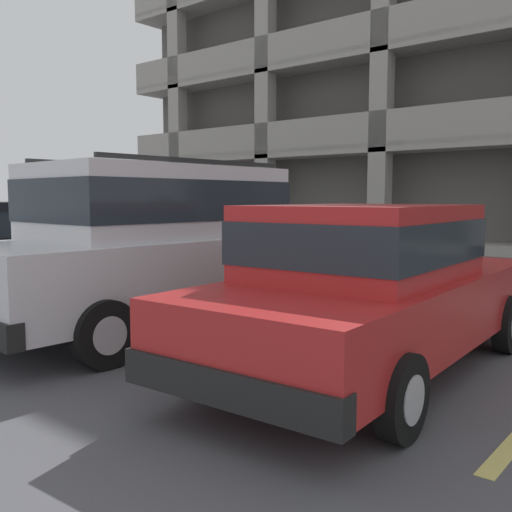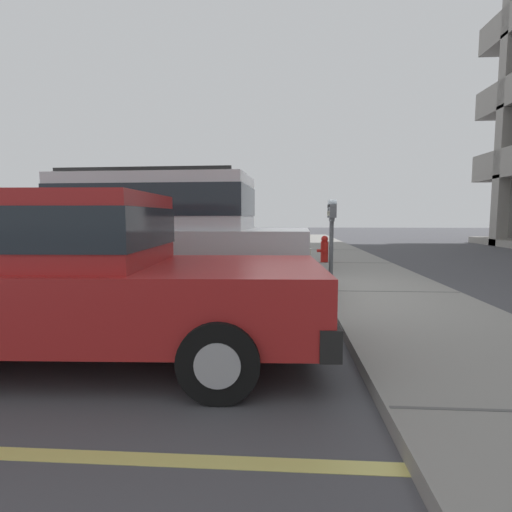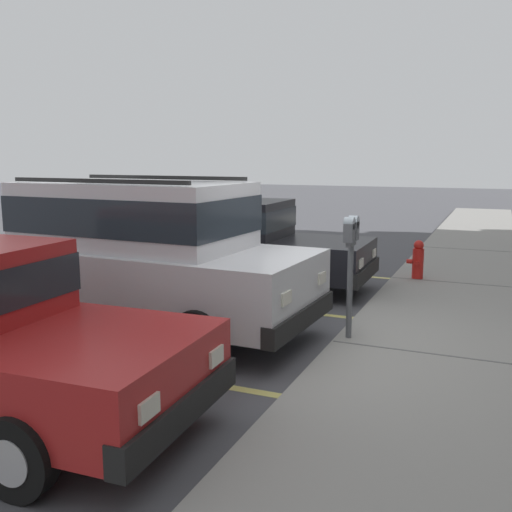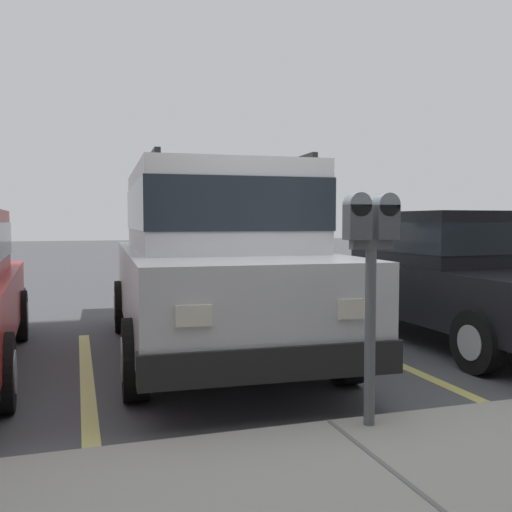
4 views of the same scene
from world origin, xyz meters
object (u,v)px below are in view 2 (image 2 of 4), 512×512
(parking_meter_near, at_px, (332,223))
(fire_hydrant, at_px, (324,249))
(silver_suv, at_px, (161,231))
(dark_hatchback, at_px, (68,273))
(red_sedan, at_px, (204,238))

(parking_meter_near, xyz_separation_m, fire_hydrant, (-3.88, 0.30, -0.76))
(silver_suv, distance_m, parking_meter_near, 2.81)
(dark_hatchback, bearing_deg, parking_meter_near, 136.64)
(silver_suv, xyz_separation_m, red_sedan, (-2.96, 0.12, -0.27))
(red_sedan, relative_size, parking_meter_near, 3.03)
(dark_hatchback, bearing_deg, red_sedan, 176.40)
(fire_hydrant, bearing_deg, red_sedan, -66.26)
(parking_meter_near, bearing_deg, red_sedan, -134.13)
(dark_hatchback, relative_size, fire_hydrant, 6.50)
(silver_suv, distance_m, dark_hatchback, 2.84)
(parking_meter_near, height_order, fire_hydrant, parking_meter_near)
(dark_hatchback, height_order, fire_hydrant, dark_hatchback)
(dark_hatchback, xyz_separation_m, parking_meter_near, (-3.21, 2.78, 0.40))
(dark_hatchback, distance_m, parking_meter_near, 4.26)
(silver_suv, height_order, fire_hydrant, silver_suv)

